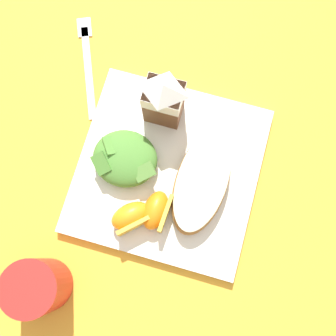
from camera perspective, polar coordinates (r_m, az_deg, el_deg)
ground at (r=0.66m, az=0.00°, el=-0.49°), size 3.00×3.00×0.00m
white_plate at (r=0.65m, az=0.00°, el=-0.34°), size 0.28×0.28×0.02m
cheesy_pizza_bread at (r=0.62m, az=4.75°, el=-1.80°), size 0.09×0.17×0.04m
green_salad_pile at (r=0.63m, az=-6.01°, el=1.33°), size 0.11×0.09×0.05m
milk_carton at (r=0.62m, az=-0.60°, el=9.57°), size 0.06×0.05×0.11m
orange_wedge_front at (r=0.62m, az=-5.19°, el=-6.77°), size 0.07×0.07×0.04m
orange_wedge_middle at (r=0.61m, az=-1.60°, el=-5.96°), size 0.04×0.06×0.04m
metal_fork at (r=0.74m, az=-11.19°, el=14.74°), size 0.09×0.18×0.01m
drinking_red_cup at (r=0.63m, az=-17.67°, el=-15.48°), size 0.08×0.08×0.09m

